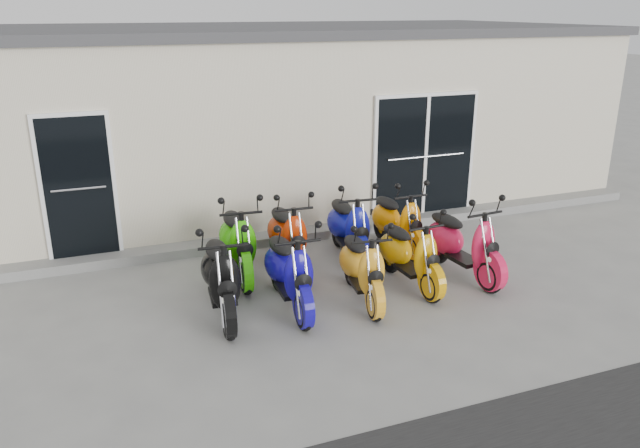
# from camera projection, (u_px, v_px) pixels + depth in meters

# --- Properties ---
(ground) EXTENTS (80.00, 80.00, 0.00)m
(ground) POSITION_uv_depth(u_px,v_px,m) (335.00, 288.00, 8.71)
(ground) COLOR gray
(ground) RESTS_ON ground
(building) EXTENTS (14.00, 6.00, 3.20)m
(building) POSITION_uv_depth(u_px,v_px,m) (240.00, 116.00, 12.77)
(building) COLOR beige
(building) RESTS_ON ground
(roof_cap) EXTENTS (14.20, 6.20, 0.16)m
(roof_cap) POSITION_uv_depth(u_px,v_px,m) (236.00, 30.00, 12.21)
(roof_cap) COLOR #3F3F42
(roof_cap) RESTS_ON building
(front_step) EXTENTS (14.00, 0.40, 0.15)m
(front_step) POSITION_uv_depth(u_px,v_px,m) (290.00, 236.00, 10.47)
(front_step) COLOR gray
(front_step) RESTS_ON ground
(door_left) EXTENTS (1.07, 0.08, 2.22)m
(door_left) POSITION_uv_depth(u_px,v_px,m) (78.00, 184.00, 9.13)
(door_left) COLOR black
(door_left) RESTS_ON front_step
(door_right) EXTENTS (2.02, 0.08, 2.22)m
(door_right) POSITION_uv_depth(u_px,v_px,m) (425.00, 153.00, 11.09)
(door_right) COLOR black
(door_right) RESTS_ON front_step
(scooter_front_black) EXTENTS (0.83, 1.88, 1.35)m
(scooter_front_black) POSITION_uv_depth(u_px,v_px,m) (220.00, 266.00, 7.73)
(scooter_front_black) COLOR black
(scooter_front_black) RESTS_ON ground
(scooter_front_blue) EXTENTS (0.72, 1.81, 1.32)m
(scooter_front_blue) POSITION_uv_depth(u_px,v_px,m) (289.00, 261.00, 7.92)
(scooter_front_blue) COLOR #120993
(scooter_front_blue) RESTS_ON ground
(scooter_front_orange_a) EXTENTS (0.83, 1.73, 1.22)m
(scooter_front_orange_a) POSITION_uv_depth(u_px,v_px,m) (362.00, 258.00, 8.13)
(scooter_front_orange_a) COLOR orange
(scooter_front_orange_a) RESTS_ON ground
(scooter_front_orange_b) EXTENTS (0.69, 1.69, 1.22)m
(scooter_front_orange_b) POSITION_uv_depth(u_px,v_px,m) (410.00, 245.00, 8.58)
(scooter_front_orange_b) COLOR orange
(scooter_front_orange_b) RESTS_ON ground
(scooter_front_red) EXTENTS (0.82, 1.85, 1.33)m
(scooter_front_red) POSITION_uv_depth(u_px,v_px,m) (463.00, 233.00, 8.87)
(scooter_front_red) COLOR #DE1846
(scooter_front_red) RESTS_ON ground
(scooter_back_green) EXTENTS (0.81, 1.88, 1.35)m
(scooter_back_green) POSITION_uv_depth(u_px,v_px,m) (237.00, 232.00, 8.88)
(scooter_back_green) COLOR #33BF08
(scooter_back_green) RESTS_ON ground
(scooter_back_red) EXTENTS (0.75, 1.79, 1.29)m
(scooter_back_red) POSITION_uv_depth(u_px,v_px,m) (287.00, 227.00, 9.18)
(scooter_back_red) COLOR #BC2B06
(scooter_back_red) RESTS_ON ground
(scooter_back_blue) EXTENTS (0.85, 1.86, 1.33)m
(scooter_back_blue) POSITION_uv_depth(u_px,v_px,m) (349.00, 219.00, 9.48)
(scooter_back_blue) COLOR #101498
(scooter_back_blue) RESTS_ON ground
(scooter_back_yellow) EXTENTS (0.63, 1.71, 1.26)m
(scooter_back_yellow) POSITION_uv_depth(u_px,v_px,m) (398.00, 214.00, 9.83)
(scooter_back_yellow) COLOR #FF8F02
(scooter_back_yellow) RESTS_ON ground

